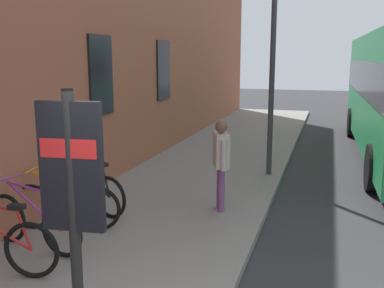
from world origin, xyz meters
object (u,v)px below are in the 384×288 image
(street_lamp, at_px, (274,27))
(pedestrian_near_bus, at_px, (221,156))
(bicycle_nearest_sign, at_px, (88,190))
(bicycle_mid_rack, at_px, (34,223))
(bicycle_end_of_row, at_px, (65,206))
(transit_info_sign, at_px, (72,185))

(street_lamp, bearing_deg, pedestrian_near_bus, 169.75)
(bicycle_nearest_sign, bearing_deg, bicycle_mid_rack, -177.76)
(bicycle_nearest_sign, bearing_deg, street_lamp, -37.35)
(bicycle_end_of_row, relative_size, pedestrian_near_bus, 1.09)
(street_lamp, bearing_deg, bicycle_nearest_sign, 142.65)
(bicycle_nearest_sign, distance_m, pedestrian_near_bus, 2.36)
(bicycle_nearest_sign, distance_m, street_lamp, 5.22)
(pedestrian_near_bus, distance_m, street_lamp, 3.57)
(bicycle_mid_rack, xyz_separation_m, street_lamp, (5.03, -2.58, 2.89))
(bicycle_mid_rack, distance_m, pedestrian_near_bus, 3.19)
(bicycle_end_of_row, relative_size, street_lamp, 0.31)
(bicycle_mid_rack, relative_size, transit_info_sign, 0.73)
(transit_info_sign, bearing_deg, pedestrian_near_bus, -4.00)
(transit_info_sign, bearing_deg, bicycle_mid_rack, 45.32)
(bicycle_mid_rack, distance_m, transit_info_sign, 2.81)
(transit_info_sign, distance_m, street_lamp, 7.06)
(pedestrian_near_bus, bearing_deg, bicycle_mid_rack, 138.22)
(bicycle_mid_rack, relative_size, bicycle_end_of_row, 1.00)
(bicycle_nearest_sign, relative_size, street_lamp, 0.31)
(bicycle_nearest_sign, height_order, street_lamp, street_lamp)
(bicycle_end_of_row, bearing_deg, transit_info_sign, -144.68)
(bicycle_end_of_row, distance_m, pedestrian_near_bus, 2.69)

